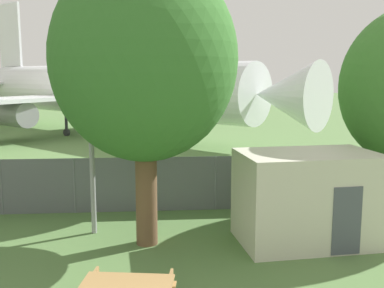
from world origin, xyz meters
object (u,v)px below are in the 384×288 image
tree_near_hangar (144,60)px  airplane (98,90)px  tree_far_right (162,73)px  portable_cabin (307,198)px

tree_near_hangar → airplane: bearing=100.1°
airplane → tree_far_right: bearing=-32.1°
tree_far_right → airplane: bearing=104.2°
portable_cabin → tree_far_right: (-4.16, 5.48, 3.66)m
airplane → tree_near_hangar: airplane is taller
airplane → portable_cabin: (9.29, -25.77, -2.35)m
tree_near_hangar → tree_far_right: bearing=83.9°
tree_near_hangar → tree_far_right: tree_near_hangar is taller
airplane → tree_near_hangar: size_ratio=3.78×
airplane → tree_near_hangar: (4.57, -25.56, 1.62)m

